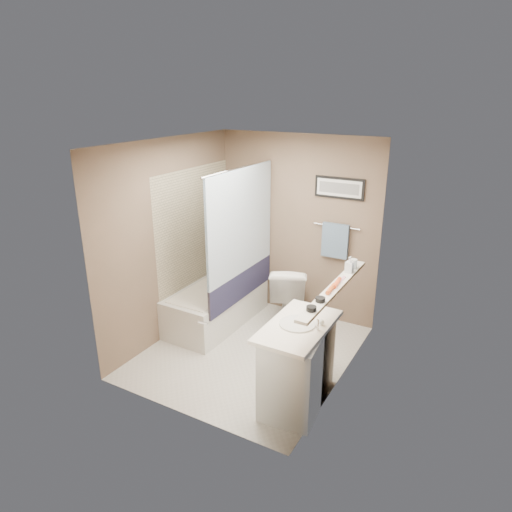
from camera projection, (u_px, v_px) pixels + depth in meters
The scene contains 34 objects.
ground at pixel (250, 352), 5.36m from camera, with size 2.50×2.50×0.00m, color beige.
ceiling at pixel (249, 145), 4.54m from camera, with size 2.20×2.50×0.04m, color white.
wall_back at pixel (296, 228), 5.95m from camera, with size 2.20×0.04×2.40m, color brown.
wall_front at pixel (178, 298), 3.94m from camera, with size 2.20×0.04×2.40m, color brown.
wall_left at pixel (171, 241), 5.44m from camera, with size 0.04×2.50×2.40m, color brown.
wall_right at pixel (345, 274), 4.45m from camera, with size 0.04×2.50×2.40m, color brown.
tile_surround at pixel (196, 245), 5.93m from camera, with size 0.02×1.55×2.00m, color tan.
curtain_rod at pixel (241, 168), 5.25m from camera, with size 0.02×0.02×1.55m, color silver.
curtain_upper at pixel (241, 222), 5.47m from camera, with size 0.03×1.45×1.28m, color silver.
curtain_lower at pixel (242, 285), 5.75m from camera, with size 0.03×1.45×0.36m, color #232241.
mirror at pixel (344, 238), 4.18m from camera, with size 0.02×1.60×1.00m, color silver.
shelf at pixel (335, 288), 4.38m from camera, with size 0.12×1.60×0.03m, color silver.
towel_bar at pixel (337, 226), 5.65m from camera, with size 0.02×0.02×0.60m, color silver.
towel at pixel (335, 241), 5.70m from camera, with size 0.34×0.05×0.44m, color #83A3BE.
art_frame at pixel (339, 188), 5.50m from camera, with size 0.62×0.03×0.26m, color black.
art_mat at pixel (339, 188), 5.49m from camera, with size 0.56×0.00×0.20m, color white.
art_image at pixel (339, 188), 5.49m from camera, with size 0.50×0.00×0.13m, color #595959.
door at pixel (232, 335), 3.74m from camera, with size 0.80×0.02×2.00m, color silver.
door_handle at pixel (202, 323), 3.94m from camera, with size 0.02×0.02×0.10m, color silver.
bathtub at pixel (217, 304), 5.97m from camera, with size 0.70×1.50×0.50m, color silver.
tub_rim at pixel (216, 287), 5.88m from camera, with size 0.56×1.36×0.02m, color white.
toilet at pixel (289, 293), 5.92m from camera, with size 0.45×0.79×0.81m, color white.
vanity at pixel (298, 365), 4.38m from camera, with size 0.50×0.90×0.80m, color white.
countertop at pixel (298, 327), 4.25m from camera, with size 0.54×0.96×0.04m, color white.
sink_basin at pixel (297, 324), 4.24m from camera, with size 0.34×0.34×0.01m, color silver.
faucet_spout at pixel (318, 325), 4.13m from camera, with size 0.02×0.02×0.10m, color silver.
faucet_knob at pixel (322, 322), 4.22m from camera, with size 0.05×0.05×0.05m, color silver.
candle_bowl_near at pixel (311, 309), 3.90m from camera, with size 0.09×0.09×0.04m, color black.
candle_bowl_far at pixel (320, 299), 4.07m from camera, with size 0.09×0.09×0.04m, color black.
hair_brush_front at pixel (331, 289), 4.28m from camera, with size 0.04×0.04×0.22m, color #D1541D.
hair_brush_back at pixel (337, 283), 4.42m from camera, with size 0.04×0.04×0.22m, color #E95120.
pink_comb at pixel (342, 279), 4.55m from camera, with size 0.03×0.16×0.01m, color #CF7E98.
glass_jar at pixel (353, 264), 4.82m from camera, with size 0.08×0.08×0.10m, color silver.
soap_bottle at pixel (350, 265), 4.70m from camera, with size 0.08×0.08×0.17m, color #999999.
Camera 1 is at (2.34, -4.02, 2.89)m, focal length 32.00 mm.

